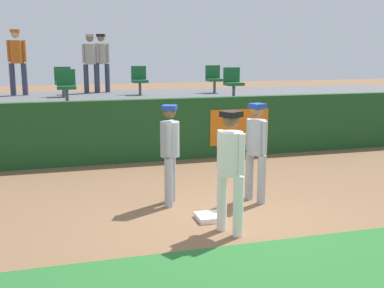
# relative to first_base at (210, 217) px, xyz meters

# --- Properties ---
(ground_plane) EXTENTS (60.00, 60.00, 0.00)m
(ground_plane) POSITION_rel_first_base_xyz_m (0.26, -0.02, -0.04)
(ground_plane) COLOR brown
(first_base) EXTENTS (0.40, 0.40, 0.08)m
(first_base) POSITION_rel_first_base_xyz_m (0.00, 0.00, 0.00)
(first_base) COLOR white
(first_base) RESTS_ON ground_plane
(player_fielder_home) EXTENTS (0.45, 0.57, 1.76)m
(player_fielder_home) POSITION_rel_first_base_xyz_m (0.11, -0.58, 0.97)
(player_fielder_home) COLOR white
(player_fielder_home) RESTS_ON ground_plane
(player_runner_visitor) EXTENTS (0.42, 0.44, 1.69)m
(player_runner_visitor) POSITION_rel_first_base_xyz_m (-0.41, 0.91, 0.94)
(player_runner_visitor) COLOR #9EA3AD
(player_runner_visitor) RESTS_ON ground_plane
(player_coach_visitor) EXTENTS (0.41, 0.45, 1.70)m
(player_coach_visitor) POSITION_rel_first_base_xyz_m (1.04, 0.65, 0.94)
(player_coach_visitor) COLOR #9EA3AD
(player_coach_visitor) RESTS_ON ground_plane
(field_wall) EXTENTS (18.00, 0.26, 1.46)m
(field_wall) POSITION_rel_first_base_xyz_m (0.27, 4.16, 0.69)
(field_wall) COLOR #19471E
(field_wall) RESTS_ON ground_plane
(bleacher_platform) EXTENTS (18.00, 4.80, 1.26)m
(bleacher_platform) POSITION_rel_first_base_xyz_m (0.26, 6.73, 0.59)
(bleacher_platform) COLOR #59595E
(bleacher_platform) RESTS_ON ground_plane
(seat_back_center) EXTENTS (0.44, 0.44, 0.84)m
(seat_back_center) POSITION_rel_first_base_xyz_m (0.19, 7.40, 1.69)
(seat_back_center) COLOR #4C4C51
(seat_back_center) RESTS_ON bleacher_platform
(seat_back_right) EXTENTS (0.46, 0.44, 0.84)m
(seat_back_right) POSITION_rel_first_base_xyz_m (2.51, 7.40, 1.69)
(seat_back_right) COLOR #4C4C51
(seat_back_right) RESTS_ON bleacher_platform
(seat_front_left) EXTENTS (0.46, 0.44, 0.84)m
(seat_front_left) POSITION_rel_first_base_xyz_m (-1.94, 5.60, 1.69)
(seat_front_left) COLOR #4C4C51
(seat_front_left) RESTS_ON bleacher_platform
(seat_front_right) EXTENTS (0.47, 0.44, 0.84)m
(seat_front_right) POSITION_rel_first_base_xyz_m (2.46, 5.60, 1.69)
(seat_front_right) COLOR #4C4C51
(seat_front_right) RESTS_ON bleacher_platform
(seat_back_left) EXTENTS (0.46, 0.44, 0.84)m
(seat_back_left) POSITION_rel_first_base_xyz_m (-2.00, 7.40, 1.69)
(seat_back_left) COLOR #4C4C51
(seat_back_left) RESTS_ON bleacher_platform
(spectator_hooded) EXTENTS (0.53, 0.40, 1.88)m
(spectator_hooded) POSITION_rel_first_base_xyz_m (-3.24, 8.15, 2.31)
(spectator_hooded) COLOR #33384C
(spectator_hooded) RESTS_ON bleacher_platform
(spectator_capped) EXTENTS (0.48, 0.42, 1.79)m
(spectator_capped) POSITION_rel_first_base_xyz_m (-0.79, 8.52, 2.26)
(spectator_capped) COLOR #33384C
(spectator_capped) RESTS_ON bleacher_platform
(spectator_casual) EXTENTS (0.49, 0.38, 1.77)m
(spectator_casual) POSITION_rel_first_base_xyz_m (-1.14, 8.38, 2.25)
(spectator_casual) COLOR #33384C
(spectator_casual) RESTS_ON bleacher_platform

